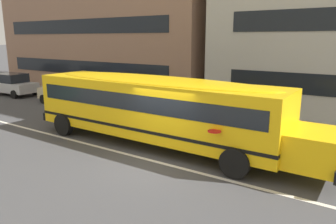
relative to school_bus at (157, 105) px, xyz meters
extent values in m
plane|color=#424244|center=(1.09, -1.49, -1.65)|extent=(400.00, 400.00, 0.00)
cube|color=gray|center=(1.09, 6.08, -1.65)|extent=(120.00, 3.00, 0.01)
cube|color=silver|center=(1.09, -1.49, -1.65)|extent=(110.00, 0.16, 0.01)
cube|color=yellow|center=(-0.24, 0.00, -0.11)|extent=(10.63, 2.43, 2.13)
cube|color=yellow|center=(5.84, -0.01, -0.64)|extent=(1.55, 2.03, 1.06)
cube|color=black|center=(-5.63, 0.01, -1.00)|extent=(0.20, 2.42, 0.35)
cube|color=black|center=(-0.24, 0.00, 0.28)|extent=(9.99, 2.47, 0.62)
cube|color=black|center=(-0.24, 0.00, -0.74)|extent=(10.65, 2.46, 0.12)
ellipsoid|color=yellow|center=(-0.24, 0.00, 0.96)|extent=(10.20, 2.23, 0.35)
cylinder|color=red|center=(3.16, -1.38, -0.21)|extent=(0.43, 0.43, 0.03)
cylinder|color=black|center=(3.80, 1.20, -1.17)|extent=(0.97, 0.27, 0.97)
cylinder|color=black|center=(3.80, -1.21, -1.17)|extent=(0.97, 0.27, 0.97)
cylinder|color=black|center=(-4.28, 1.21, -1.17)|extent=(0.97, 0.27, 0.97)
cylinder|color=black|center=(-4.28, -1.20, -1.17)|extent=(0.97, 0.27, 0.97)
cube|color=#C1B28E|center=(-9.92, 3.55, -1.00)|extent=(3.92, 1.74, 0.70)
cube|color=black|center=(-10.07, 3.54, -0.33)|extent=(2.21, 1.58, 0.64)
cylinder|color=black|center=(-8.63, 4.41, -1.35)|extent=(0.60, 0.19, 0.60)
cylinder|color=black|center=(-8.61, 2.71, -1.35)|extent=(0.60, 0.19, 0.60)
cylinder|color=black|center=(-11.23, 4.38, -1.35)|extent=(0.60, 0.19, 0.60)
cylinder|color=black|center=(-11.21, 2.68, -1.35)|extent=(0.60, 0.19, 0.60)
cube|color=#B7BABF|center=(-15.87, 3.42, -1.00)|extent=(3.98, 1.88, 0.70)
cube|color=black|center=(-16.02, 3.41, -0.33)|extent=(2.27, 1.66, 0.64)
cylinder|color=black|center=(-14.61, 4.33, -1.35)|extent=(0.61, 0.21, 0.60)
cylinder|color=black|center=(-14.53, 2.63, -1.35)|extent=(0.61, 0.21, 0.60)
cylinder|color=black|center=(-17.21, 4.20, -1.35)|extent=(0.61, 0.21, 0.60)
cube|color=#93705B|center=(-13.18, 12.21, 4.75)|extent=(20.64, 9.26, 12.80)
cube|color=black|center=(-13.18, 7.56, 0.27)|extent=(17.33, 0.04, 1.10)
cube|color=black|center=(-13.18, 7.56, 3.47)|extent=(17.33, 0.04, 1.10)
camera|label=1|loc=(7.28, -10.07, 2.58)|focal=34.46mm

